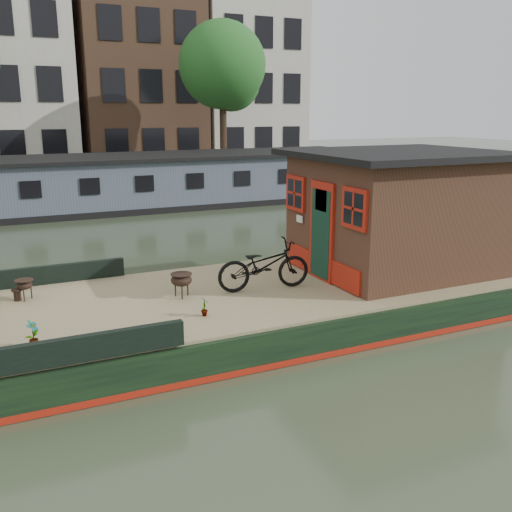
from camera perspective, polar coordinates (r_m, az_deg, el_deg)
name	(u,v)px	position (r m, az deg, el deg)	size (l,w,h in m)	color
ground	(301,314)	(11.20, 4.52, -5.75)	(120.00, 120.00, 0.00)	#2D3823
houseboat_hull	(238,310)	(10.55, -1.80, -5.42)	(14.01, 4.02, 0.60)	black
houseboat_deck	(302,283)	(11.01, 4.58, -2.70)	(11.80, 3.80, 0.05)	#98895E
bow_bulwark	(17,311)	(9.62, -22.81, -5.08)	(3.00, 4.00, 0.35)	black
cabin	(397,210)	(11.93, 13.92, 4.44)	(4.00, 3.50, 2.42)	black
bicycle	(264,265)	(10.39, 0.78, -0.92)	(0.61, 1.74, 0.91)	black
potted_plant_a	(33,334)	(8.51, -21.40, -7.26)	(0.21, 0.14, 0.40)	maroon
potted_plant_e	(204,306)	(9.14, -5.17, -4.99)	(0.18, 0.12, 0.34)	#A84931
brazier_front	(182,285)	(10.09, -7.45, -2.92)	(0.40, 0.40, 0.43)	black
brazier_rear	(25,290)	(10.66, -22.11, -3.14)	(0.34, 0.34, 0.36)	black
bollard_port	(17,295)	(10.69, -22.76, -3.59)	(0.18, 0.18, 0.21)	black
bollard_stbd	(91,347)	(8.12, -16.20, -8.69)	(0.16, 0.16, 0.18)	black
far_houseboat	(132,184)	(23.89, -12.25, 7.09)	(20.40, 4.40, 2.11)	#495061
quay	(104,180)	(30.29, -15.00, 7.40)	(60.00, 6.00, 0.90)	#47443F
townhouse_row	(76,40)	(37.26, -17.60, 19.93)	(27.25, 8.00, 16.50)	brown
tree_right	(225,69)	(30.49, -3.17, 18.15)	(4.40, 4.40, 7.40)	#332316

